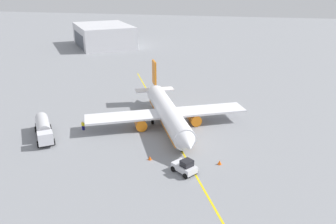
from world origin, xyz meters
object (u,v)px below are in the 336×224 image
at_px(airplane, 167,113).
at_px(safety_cone_wingtip, 150,158).
at_px(fuel_tanker, 43,128).
at_px(refueling_worker, 83,126).
at_px(pushback_tug, 185,167).
at_px(safety_cone_nose, 220,162).

height_order(airplane, safety_cone_wingtip, airplane).
bearing_deg(fuel_tanker, refueling_worker, 129.54).
xyz_separation_m(fuel_tanker, refueling_worker, (-4.40, 5.33, -0.90)).
relative_size(refueling_worker, safety_cone_wingtip, 2.72).
bearing_deg(pushback_tug, refueling_worker, -117.89).
bearing_deg(fuel_tanker, airplane, 115.22).
relative_size(pushback_tug, safety_cone_wingtip, 6.53).
height_order(airplane, refueling_worker, airplane).
bearing_deg(pushback_tug, airplane, -159.55).
distance_m(airplane, safety_cone_nose, 16.75).
height_order(fuel_tanker, refueling_worker, fuel_tanker).
xyz_separation_m(airplane, refueling_worker, (5.09, -14.82, -1.83)).
bearing_deg(safety_cone_wingtip, fuel_tanker, -101.02).
xyz_separation_m(refueling_worker, safety_cone_nose, (7.54, 25.57, -0.48)).
distance_m(fuel_tanker, refueling_worker, 6.97).
xyz_separation_m(pushback_tug, refueling_worker, (-11.03, -20.83, -0.19)).
relative_size(pushback_tug, refueling_worker, 2.40).
height_order(safety_cone_nose, safety_cone_wingtip, safety_cone_nose).
height_order(pushback_tug, safety_cone_wingtip, pushback_tug).
xyz_separation_m(pushback_tug, safety_cone_nose, (-3.48, 4.74, -0.66)).
relative_size(airplane, fuel_tanker, 3.01).
bearing_deg(airplane, fuel_tanker, -64.78).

